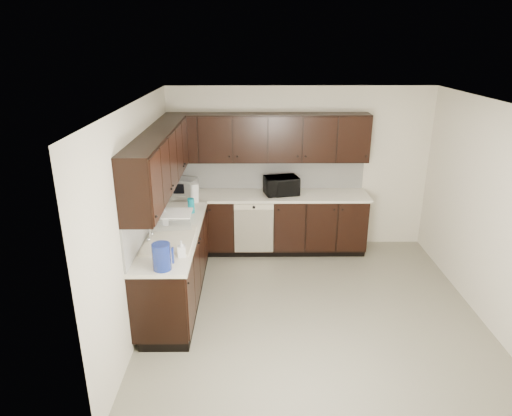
{
  "coord_description": "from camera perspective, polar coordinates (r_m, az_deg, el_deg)",
  "views": [
    {
      "loc": [
        -0.72,
        -4.83,
        3.13
      ],
      "look_at": [
        -0.67,
        0.6,
        1.12
      ],
      "focal_mm": 32.0,
      "sensor_mm": 36.0,
      "label": 1
    }
  ],
  "objects": [
    {
      "name": "storage_bin",
      "position": [
        5.73,
        -10.47,
        -1.5
      ],
      "size": [
        0.51,
        0.41,
        0.18
      ],
      "primitive_type": "cube",
      "rotation": [
        0.0,
        0.0,
        0.14
      ],
      "color": "silver",
      "rests_on": "countertop"
    },
    {
      "name": "soap_bottle_b",
      "position": [
        5.76,
        -11.32,
        -1.16
      ],
      "size": [
        0.12,
        0.12,
        0.24
      ],
      "primitive_type": "imported",
      "rotation": [
        0.0,
        0.0,
        0.41
      ],
      "color": "gray",
      "rests_on": "countertop"
    },
    {
      "name": "countertop",
      "position": [
        6.34,
        -3.06,
        -0.11
      ],
      "size": [
        3.03,
        2.83,
        0.04
      ],
      "color": "silver",
      "rests_on": "lower_cabinets"
    },
    {
      "name": "toaster_oven",
      "position": [
        6.97,
        -8.97,
        2.73
      ],
      "size": [
        0.43,
        0.36,
        0.23
      ],
      "primitive_type": "cube",
      "rotation": [
        0.0,
        0.0,
        -0.3
      ],
      "color": "silver",
      "rests_on": "countertop"
    },
    {
      "name": "wall_back",
      "position": [
        7.12,
        5.37,
        4.92
      ],
      "size": [
        4.0,
        0.02,
        2.5
      ],
      "primitive_type": "cube",
      "color": "beige",
      "rests_on": "floor"
    },
    {
      "name": "lower_cabinets",
      "position": [
        6.53,
        -2.95,
        -4.26
      ],
      "size": [
        3.0,
        2.8,
        0.9
      ],
      "color": "black",
      "rests_on": "floor"
    },
    {
      "name": "backsplash",
      "position": [
        6.47,
        -4.88,
        2.7
      ],
      "size": [
        3.0,
        2.8,
        0.48
      ],
      "color": "silver",
      "rests_on": "countertop"
    },
    {
      "name": "teal_tumbler",
      "position": [
        6.16,
        -8.12,
        0.29
      ],
      "size": [
        0.12,
        0.12,
        0.2
      ],
      "primitive_type": "cylinder",
      "rotation": [
        0.0,
        0.0,
        -0.38
      ],
      "color": "#0D8397",
      "rests_on": "countertop"
    },
    {
      "name": "paper_towel_roll",
      "position": [
        6.56,
        -7.71,
        1.9
      ],
      "size": [
        0.12,
        0.12,
        0.27
      ],
      "primitive_type": "cylinder",
      "rotation": [
        0.0,
        0.0,
        0.0
      ],
      "color": "silver",
      "rests_on": "countertop"
    },
    {
      "name": "wall_left",
      "position": [
        5.34,
        -14.33,
        -0.96
      ],
      "size": [
        0.02,
        4.0,
        2.5
      ],
      "primitive_type": "cube",
      "color": "beige",
      "rests_on": "floor"
    },
    {
      "name": "upper_cabinets",
      "position": [
        6.19,
        -4.04,
        7.59
      ],
      "size": [
        3.0,
        2.8,
        0.7
      ],
      "color": "black",
      "rests_on": "wall_back"
    },
    {
      "name": "microwave",
      "position": [
        6.84,
        3.19,
        2.8
      ],
      "size": [
        0.55,
        0.43,
        0.27
      ],
      "primitive_type": "imported",
      "rotation": [
        0.0,
        0.0,
        0.23
      ],
      "color": "black",
      "rests_on": "countertop"
    },
    {
      "name": "sink",
      "position": [
        5.4,
        -10.72,
        -4.66
      ],
      "size": [
        0.54,
        0.82,
        0.42
      ],
      "color": "beige",
      "rests_on": "countertop"
    },
    {
      "name": "wall_right",
      "position": [
        5.85,
        27.26,
        -0.76
      ],
      "size": [
        0.02,
        4.0,
        2.5
      ],
      "primitive_type": "cube",
      "color": "beige",
      "rests_on": "floor"
    },
    {
      "name": "ceiling",
      "position": [
        4.92,
        8.14,
        12.78
      ],
      "size": [
        4.0,
        4.0,
        0.0
      ],
      "primitive_type": "plane",
      "rotation": [
        3.14,
        0.0,
        0.0
      ],
      "color": "white",
      "rests_on": "wall_back"
    },
    {
      "name": "dishwasher",
      "position": [
        6.75,
        -0.27,
        -2.18
      ],
      "size": [
        0.58,
        0.04,
        0.78
      ],
      "color": "beige",
      "rests_on": "lower_cabinets"
    },
    {
      "name": "blue_pitcher",
      "position": [
        4.7,
        -11.72,
        -5.99
      ],
      "size": [
        0.21,
        0.21,
        0.28
      ],
      "primitive_type": "cylinder",
      "rotation": [
        0.0,
        0.0,
        -0.1
      ],
      "color": "navy",
      "rests_on": "countertop"
    },
    {
      "name": "floor",
      "position": [
        5.8,
        6.9,
        -12.51
      ],
      "size": [
        4.0,
        4.0,
        0.0
      ],
      "primitive_type": "plane",
      "color": "gray",
      "rests_on": "ground"
    },
    {
      "name": "wall_front",
      "position": [
        3.47,
        11.88,
        -12.95
      ],
      "size": [
        4.0,
        0.02,
        2.5
      ],
      "primitive_type": "cube",
      "color": "beige",
      "rests_on": "floor"
    },
    {
      "name": "soap_bottle_a",
      "position": [
        4.95,
        -9.31,
        -5.04
      ],
      "size": [
        0.1,
        0.1,
        0.19
      ],
      "primitive_type": "imported",
      "rotation": [
        0.0,
        0.0,
        0.15
      ],
      "color": "gray",
      "rests_on": "countertop"
    }
  ]
}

